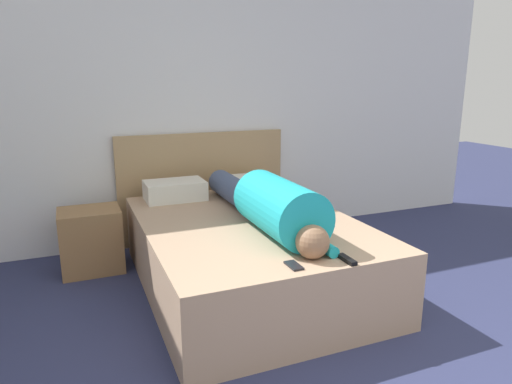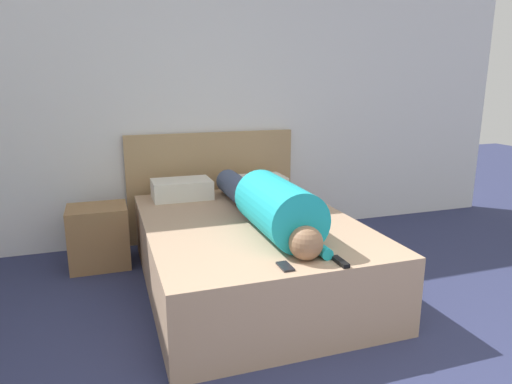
# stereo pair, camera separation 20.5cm
# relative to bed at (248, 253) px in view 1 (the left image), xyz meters

# --- Properties ---
(wall_back) EXTENTS (6.19, 0.06, 2.60)m
(wall_back) POSITION_rel_bed_xyz_m (0.16, 1.24, 1.04)
(wall_back) COLOR white
(wall_back) RESTS_ON ground_plane
(bed) EXTENTS (1.50, 2.04, 0.51)m
(bed) POSITION_rel_bed_xyz_m (0.00, 0.00, 0.00)
(bed) COLOR tan
(bed) RESTS_ON ground_plane
(headboard) EXTENTS (1.62, 0.04, 1.03)m
(headboard) POSITION_rel_bed_xyz_m (0.00, 1.17, 0.26)
(headboard) COLOR tan
(headboard) RESTS_ON ground_plane
(nightstand) EXTENTS (0.47, 0.39, 0.51)m
(nightstand) POSITION_rel_bed_xyz_m (-1.07, 0.75, -0.00)
(nightstand) COLOR olive
(nightstand) RESTS_ON ground_plane
(person_lying) EXTENTS (0.38, 1.81, 0.38)m
(person_lying) POSITION_rel_bed_xyz_m (0.08, -0.19, 0.42)
(person_lying) COLOR #936B4C
(person_lying) RESTS_ON bed
(pillow_near_headboard) EXTENTS (0.50, 0.33, 0.16)m
(pillow_near_headboard) POSITION_rel_bed_xyz_m (-0.36, 0.81, 0.34)
(pillow_near_headboard) COLOR silver
(pillow_near_headboard) RESTS_ON bed
(pillow_second) EXTENTS (0.48, 0.33, 0.15)m
(pillow_second) POSITION_rel_bed_xyz_m (0.34, 0.81, 0.33)
(pillow_second) COLOR silver
(pillow_second) RESTS_ON bed
(tv_remote) EXTENTS (0.04, 0.15, 0.02)m
(tv_remote) POSITION_rel_bed_xyz_m (0.24, -0.94, 0.27)
(tv_remote) COLOR black
(tv_remote) RESTS_ON bed
(cell_phone) EXTENTS (0.06, 0.13, 0.01)m
(cell_phone) POSITION_rel_bed_xyz_m (-0.08, -0.89, 0.26)
(cell_phone) COLOR black
(cell_phone) RESTS_ON bed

